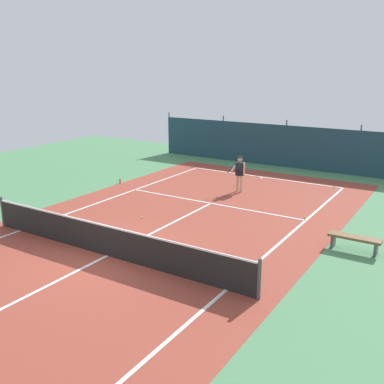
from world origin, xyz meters
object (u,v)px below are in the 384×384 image
(tennis_ball_midcourt, at_px, (305,217))
(courtside_bench, at_px, (355,240))
(tennis_player, at_px, (239,171))
(tennis_ball_near_player, at_px, (142,217))
(parked_car, at_px, (292,144))
(water_bottle, at_px, (120,181))
(tennis_net, at_px, (107,240))
(tennis_ball_by_sideline, at_px, (235,185))

(tennis_ball_midcourt, relative_size, courtside_bench, 0.04)
(tennis_player, bearing_deg, tennis_ball_near_player, 82.81)
(parked_car, height_order, water_bottle, parked_car)
(parked_car, height_order, courtside_bench, parked_car)
(courtside_bench, relative_size, water_bottle, 6.67)
(tennis_net, height_order, courtside_bench, tennis_net)
(tennis_net, bearing_deg, tennis_ball_near_player, 111.35)
(courtside_bench, bearing_deg, tennis_ball_by_sideline, 142.47)
(courtside_bench, bearing_deg, parked_car, 117.26)
(tennis_ball_midcourt, distance_m, parked_car, 12.16)
(tennis_player, height_order, water_bottle, tennis_player)
(courtside_bench, bearing_deg, tennis_net, -145.17)
(tennis_player, relative_size, tennis_ball_near_player, 24.85)
(tennis_net, distance_m, parked_car, 17.92)
(tennis_ball_near_player, xyz_separation_m, courtside_bench, (7.63, 1.03, 0.34))
(tennis_ball_midcourt, xyz_separation_m, tennis_ball_by_sideline, (-4.46, 2.92, 0.00))
(tennis_player, bearing_deg, courtside_bench, 153.17)
(water_bottle, bearing_deg, courtside_bench, -12.23)
(tennis_player, relative_size, courtside_bench, 1.03)
(water_bottle, bearing_deg, tennis_ball_by_sideline, 27.71)
(tennis_net, relative_size, tennis_ball_near_player, 153.33)
(tennis_ball_midcourt, relative_size, parked_car, 0.02)
(tennis_net, relative_size, tennis_player, 6.17)
(water_bottle, bearing_deg, tennis_net, -51.57)
(tennis_ball_midcourt, bearing_deg, tennis_ball_by_sideline, 146.81)
(parked_car, bearing_deg, tennis_ball_midcourt, 116.91)
(tennis_ball_near_player, distance_m, tennis_ball_midcourt, 6.25)
(water_bottle, bearing_deg, tennis_player, 17.22)
(tennis_net, distance_m, tennis_ball_by_sideline, 9.63)
(tennis_net, distance_m, tennis_ball_midcourt, 7.80)
(tennis_net, bearing_deg, tennis_ball_midcourt, 59.21)
(tennis_net, distance_m, water_bottle, 8.88)
(tennis_player, distance_m, tennis_ball_midcourt, 4.42)
(tennis_ball_near_player, bearing_deg, tennis_player, 74.49)
(tennis_ball_by_sideline, bearing_deg, tennis_net, -87.18)
(tennis_net, xyz_separation_m, courtside_bench, (6.31, 4.39, -0.14))
(tennis_ball_by_sideline, bearing_deg, tennis_ball_near_player, -97.69)
(tennis_ball_near_player, xyz_separation_m, tennis_ball_midcourt, (5.30, 3.32, 0.00))
(tennis_ball_midcourt, xyz_separation_m, courtside_bench, (2.33, -2.30, 0.34))
(tennis_player, xyz_separation_m, courtside_bench, (6.14, -4.32, -0.59))
(tennis_ball_near_player, distance_m, parked_car, 14.57)
(courtside_bench, bearing_deg, tennis_ball_near_player, -172.34)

